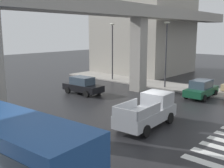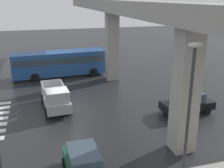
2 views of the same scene
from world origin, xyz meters
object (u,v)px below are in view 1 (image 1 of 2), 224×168
pickup_truck (149,111)px  street_lamp_far_north (112,45)px  sedan_dark_green (201,89)px  street_lamp_mid_block (166,47)px  sedan_black (83,85)px

pickup_truck → street_lamp_far_north: size_ratio=0.72×
sedan_dark_green → street_lamp_far_north: 13.15m
street_lamp_mid_block → street_lamp_far_north: (0.00, 7.72, 0.00)m
street_lamp_mid_block → street_lamp_far_north: bearing=90.0°
sedan_black → street_lamp_far_north: (7.78, 2.81, 3.70)m
sedan_dark_green → street_lamp_far_north: street_lamp_far_north is taller
street_lamp_far_north → pickup_truck: bearing=-131.0°
street_lamp_far_north → sedan_black: bearing=-160.1°
pickup_truck → street_lamp_mid_block: size_ratio=0.72×
pickup_truck → sedan_black: bearing=70.6°
sedan_dark_green → street_lamp_far_north: bearing=82.9°
pickup_truck → sedan_dark_green: bearing=3.6°
street_lamp_mid_block → sedan_dark_green: bearing=-107.9°
pickup_truck → street_lamp_mid_block: (11.40, 5.42, 3.57)m
pickup_truck → sedan_dark_green: 9.87m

